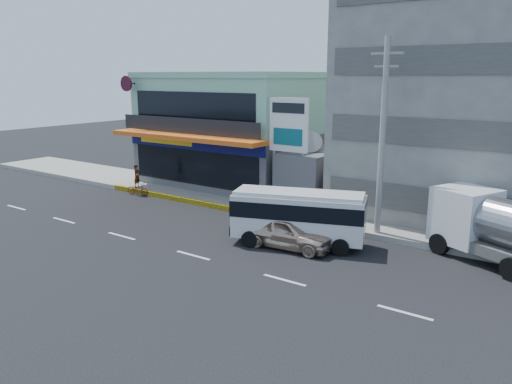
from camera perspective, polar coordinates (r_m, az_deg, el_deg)
ground at (r=23.58m, az=-7.19°, el=-7.21°), size 120.00×120.00×0.00m
sidewalk at (r=28.77m, az=13.33°, el=-3.37°), size 70.00×5.00×0.30m
shop_building at (r=38.18m, az=-2.22°, el=6.91°), size 12.40×11.70×8.00m
concrete_building at (r=31.68m, az=26.38°, el=9.72°), size 16.00×12.00×14.00m
gap_structure at (r=32.63m, az=6.98°, el=1.74°), size 3.00×6.00×3.50m
satellite_dish at (r=31.45m, az=6.21°, el=4.71°), size 1.50×1.50×0.15m
billboard at (r=29.98m, az=3.75°, el=6.95°), size 2.60×0.18×6.90m
utility_pole_near at (r=25.49m, az=14.24°, el=5.97°), size 1.60×0.30×10.00m
minibus at (r=24.43m, az=4.87°, el=-2.46°), size 6.75×4.05×2.69m
sedan at (r=24.23m, az=3.61°, el=-4.56°), size 4.83×2.30×1.59m
motorcycle_rider at (r=35.76m, az=-13.39°, el=0.77°), size 1.75×0.93×2.13m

